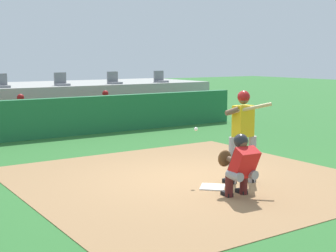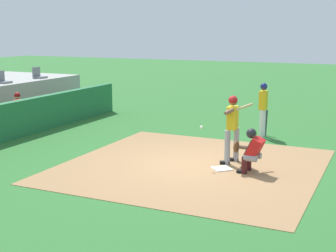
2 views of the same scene
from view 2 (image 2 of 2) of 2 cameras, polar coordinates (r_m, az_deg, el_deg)
name	(u,v)px [view 2 (image 2 of 2)]	position (r m, az deg, el deg)	size (l,w,h in m)	color
ground_plane	(192,166)	(12.68, 2.88, -4.69)	(80.00, 80.00, 0.00)	#2D6B2D
dirt_infield	(192,166)	(12.68, 2.88, -4.67)	(6.40, 6.40, 0.01)	#9E754C
home_plate	(222,169)	(12.41, 6.32, -4.99)	(0.44, 0.44, 0.02)	white
batter_at_plate	(232,125)	(12.80, 7.56, 0.14)	(0.74, 0.71, 1.80)	#99999E
catcher_crouched	(250,149)	(12.07, 9.66, -2.68)	(0.50, 1.68, 1.13)	gray
on_deck_batter	(263,106)	(16.15, 11.12, 2.30)	(0.58, 0.23, 1.79)	silver
dugout_wall	(0,123)	(16.07, -19.13, 0.31)	(13.00, 0.30, 1.20)	#1E6638
dugout_player_2	(21,110)	(18.00, -16.89, 1.82)	(0.49, 0.70, 1.30)	#939399
stadium_seat_4	(2,80)	(20.24, -18.87, 5.16)	(0.46, 0.46, 0.48)	slate
stadium_seat_5	(39,75)	(21.85, -14.96, 5.80)	(0.46, 0.46, 0.48)	slate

